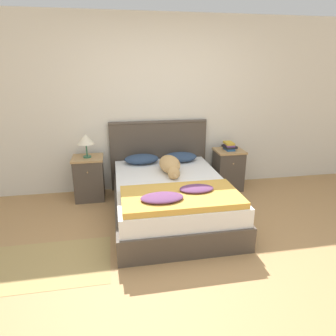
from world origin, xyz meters
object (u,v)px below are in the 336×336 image
nightstand_left (89,178)px  nightstand_right (228,169)px  bed (171,199)px  table_lamp (86,140)px  pillow_left (142,159)px  book_stack (229,146)px  pillow_right (180,157)px  dog (170,165)px

nightstand_left → nightstand_right: same height
bed → table_lamp: table_lamp is taller
pillow_left → table_lamp: 0.83m
bed → book_stack: 1.38m
pillow_left → book_stack: 1.35m
nightstand_right → book_stack: 0.37m
table_lamp → pillow_right: bearing=1.2°
nightstand_right → pillow_left: size_ratio=1.26×
pillow_left → table_lamp: bearing=-178.0°
pillow_right → pillow_left: bearing=180.0°
pillow_left → book_stack: size_ratio=2.17×
nightstand_left → dog: dog is taller
book_stack → nightstand_left: bearing=-179.5°
nightstand_left → nightstand_right: 2.11m
nightstand_right → pillow_right: bearing=178.9°
bed → pillow_left: size_ratio=3.88×
nightstand_left → pillow_left: (0.76, 0.01, 0.24)m
nightstand_right → book_stack: book_stack is taller
pillow_right → table_lamp: table_lamp is taller
dog → book_stack: bearing=24.3°
bed → nightstand_right: (1.05, 0.75, 0.08)m
nightstand_left → pillow_left: bearing=1.1°
nightstand_left → table_lamp: 0.57m
pillow_right → bed: bearing=-110.8°
dog → table_lamp: bearing=159.1°
nightstand_left → dog: bearing=-21.4°
table_lamp → dog: bearing=-20.9°
pillow_left → nightstand_left: bearing=-178.9°
dog → table_lamp: 1.22m
pillow_right → table_lamp: bearing=-178.8°
nightstand_left → pillow_right: bearing=0.6°
dog → bed: bearing=-99.7°
book_stack → table_lamp: bearing=-179.2°
pillow_left → bed: bearing=-69.2°
bed → nightstand_right: size_ratio=3.08×
bed → nightstand_left: size_ratio=3.08×
pillow_left → dog: 0.56m
nightstand_right → pillow_right: 0.80m
pillow_left → pillow_right: size_ratio=1.00×
book_stack → pillow_right: bearing=-179.7°
pillow_left → table_lamp: (-0.76, -0.03, 0.33)m
book_stack → pillow_left: bearing=-179.8°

